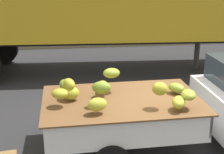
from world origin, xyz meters
name	(u,v)px	position (x,y,z in m)	size (l,w,h in m)	color
ground	(165,146)	(0.00, 0.00, 0.00)	(220.00, 220.00, 0.00)	#28282B
curb_strip	(111,43)	(0.00, 8.83, 0.08)	(80.00, 0.80, 0.16)	gray
pickup_truck	(224,102)	(1.18, 0.04, 0.89)	(5.27, 1.99, 1.70)	white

